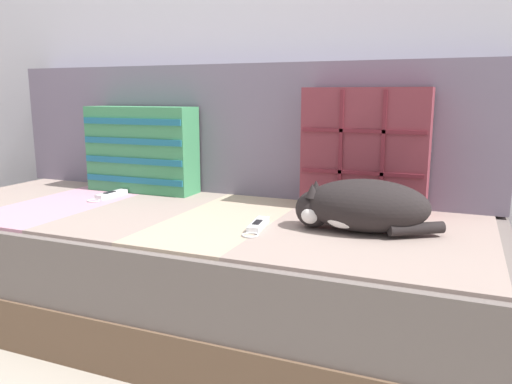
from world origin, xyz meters
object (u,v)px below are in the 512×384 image
object	(u,v)px
throw_pillow_quilted	(365,150)
throw_pillow_striped	(142,149)
game_remote_near	(258,225)
couch	(190,264)
sleeping_cat	(359,207)
game_remote_far	(110,195)

from	to	relation	value
throw_pillow_quilted	throw_pillow_striped	distance (m)	0.91
throw_pillow_quilted	game_remote_near	bearing A→B (deg)	-124.21
couch	throw_pillow_striped	world-z (taller)	throw_pillow_striped
game_remote_near	sleeping_cat	bearing A→B (deg)	16.01
throw_pillow_striped	game_remote_near	distance (m)	0.77
couch	game_remote_near	world-z (taller)	game_remote_near
couch	sleeping_cat	world-z (taller)	sleeping_cat
throw_pillow_quilted	throw_pillow_striped	world-z (taller)	throw_pillow_quilted
game_remote_far	couch	bearing A→B (deg)	-11.55
couch	sleeping_cat	xyz separation A→B (m)	(0.59, -0.04, 0.27)
game_remote_near	couch	bearing A→B (deg)	158.02
throw_pillow_striped	sleeping_cat	distance (m)	0.99
throw_pillow_quilted	game_remote_near	xyz separation A→B (m)	(-0.25, -0.36, -0.20)
throw_pillow_striped	game_remote_near	bearing A→B (deg)	-28.56
sleeping_cat	game_remote_near	world-z (taller)	sleeping_cat
throw_pillow_quilted	couch	bearing A→B (deg)	-156.89
sleeping_cat	game_remote_near	distance (m)	0.30
throw_pillow_striped	game_remote_far	distance (m)	0.23
throw_pillow_striped	throw_pillow_quilted	bearing A→B (deg)	0.03
throw_pillow_quilted	game_remote_far	size ratio (longest dim) A/B	2.12
couch	game_remote_near	distance (m)	0.39
game_remote_far	game_remote_near	bearing A→B (deg)	-16.22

